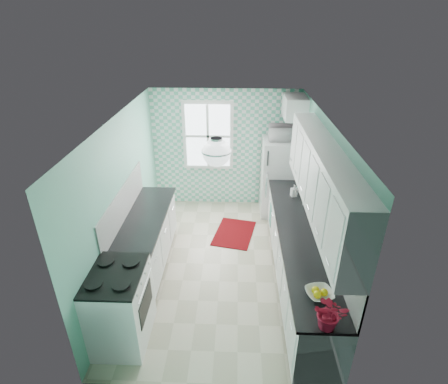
{
  "coord_description": "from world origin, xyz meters",
  "views": [
    {
      "loc": [
        0.23,
        -4.7,
        3.81
      ],
      "look_at": [
        0.05,
        0.25,
        1.25
      ],
      "focal_mm": 28.0,
      "sensor_mm": 36.0,
      "label": 1
    }
  ],
  "objects_px": {
    "sink": "(294,207)",
    "fruit_bowl": "(319,294)",
    "potted_plant": "(330,313)",
    "microwave": "(282,133)",
    "fridge": "(279,178)",
    "ceiling_light": "(217,152)",
    "stove": "(119,305)"
  },
  "relations": [
    {
      "from": "sink",
      "to": "fruit_bowl",
      "type": "distance_m",
      "value": 2.05
    },
    {
      "from": "fridge",
      "to": "microwave",
      "type": "xyz_separation_m",
      "value": [
        0.0,
        0.0,
        0.95
      ]
    },
    {
      "from": "stove",
      "to": "sink",
      "type": "height_order",
      "value": "sink"
    },
    {
      "from": "fridge",
      "to": "sink",
      "type": "bearing_deg",
      "value": -90.03
    },
    {
      "from": "potted_plant",
      "to": "microwave",
      "type": "xyz_separation_m",
      "value": [
        -0.09,
        3.9,
        0.63
      ]
    },
    {
      "from": "ceiling_light",
      "to": "fridge",
      "type": "distance_m",
      "value": 3.19
    },
    {
      "from": "stove",
      "to": "sink",
      "type": "xyz_separation_m",
      "value": [
        2.4,
        1.88,
        0.39
      ]
    },
    {
      "from": "fruit_bowl",
      "to": "microwave",
      "type": "bearing_deg",
      "value": 91.49
    },
    {
      "from": "fridge",
      "to": "potted_plant",
      "type": "bearing_deg",
      "value": -92.54
    },
    {
      "from": "ceiling_light",
      "to": "fridge",
      "type": "relative_size",
      "value": 0.22
    },
    {
      "from": "sink",
      "to": "microwave",
      "type": "height_order",
      "value": "microwave"
    },
    {
      "from": "fruit_bowl",
      "to": "fridge",
      "type": "bearing_deg",
      "value": 91.49
    },
    {
      "from": "fruit_bowl",
      "to": "potted_plant",
      "type": "height_order",
      "value": "potted_plant"
    },
    {
      "from": "potted_plant",
      "to": "microwave",
      "type": "height_order",
      "value": "microwave"
    },
    {
      "from": "fridge",
      "to": "potted_plant",
      "type": "xyz_separation_m",
      "value": [
        0.09,
        -3.89,
        0.32
      ]
    },
    {
      "from": "sink",
      "to": "ceiling_light",
      "type": "bearing_deg",
      "value": -135.39
    },
    {
      "from": "stove",
      "to": "microwave",
      "type": "xyz_separation_m",
      "value": [
        2.31,
        3.3,
        1.22
      ]
    },
    {
      "from": "fridge",
      "to": "potted_plant",
      "type": "relative_size",
      "value": 4.29
    },
    {
      "from": "potted_plant",
      "to": "microwave",
      "type": "bearing_deg",
      "value": 91.32
    },
    {
      "from": "fridge",
      "to": "potted_plant",
      "type": "distance_m",
      "value": 3.91
    },
    {
      "from": "stove",
      "to": "microwave",
      "type": "relative_size",
      "value": 2.02
    },
    {
      "from": "ceiling_light",
      "to": "fridge",
      "type": "xyz_separation_m",
      "value": [
        1.11,
        2.58,
        -1.52
      ]
    },
    {
      "from": "fruit_bowl",
      "to": "potted_plant",
      "type": "distance_m",
      "value": 0.46
    },
    {
      "from": "ceiling_light",
      "to": "fruit_bowl",
      "type": "height_order",
      "value": "ceiling_light"
    },
    {
      "from": "ceiling_light",
      "to": "sink",
      "type": "xyz_separation_m",
      "value": [
        1.2,
        1.16,
        -1.39
      ]
    },
    {
      "from": "ceiling_light",
      "to": "microwave",
      "type": "bearing_deg",
      "value": 66.68
    },
    {
      "from": "fruit_bowl",
      "to": "microwave",
      "type": "xyz_separation_m",
      "value": [
        -0.09,
        3.46,
        0.78
      ]
    },
    {
      "from": "fridge",
      "to": "fruit_bowl",
      "type": "bearing_deg",
      "value": -92.37
    },
    {
      "from": "potted_plant",
      "to": "fruit_bowl",
      "type": "bearing_deg",
      "value": 90.0
    },
    {
      "from": "sink",
      "to": "potted_plant",
      "type": "distance_m",
      "value": 2.49
    },
    {
      "from": "sink",
      "to": "potted_plant",
      "type": "bearing_deg",
      "value": -89.45
    },
    {
      "from": "stove",
      "to": "fruit_bowl",
      "type": "xyz_separation_m",
      "value": [
        2.4,
        -0.17,
        0.44
      ]
    }
  ]
}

